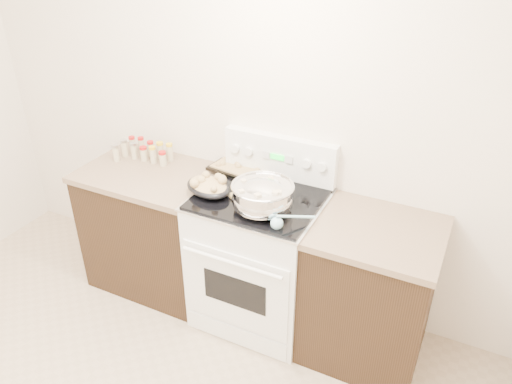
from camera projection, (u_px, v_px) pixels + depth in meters
The scene contains 9 objects.
counter_left at pixel (157, 227), 3.60m from camera, with size 0.93×0.67×0.92m.
counter_right at pixel (369, 292), 3.00m from camera, with size 0.73×0.67×0.92m.
kitchen_range at pixel (260, 256), 3.26m from camera, with size 0.78×0.73×1.22m.
mixing_bowl at pixel (263, 197), 2.86m from camera, with size 0.47×0.47×0.21m.
roasting_pan at pixel (208, 186), 3.04m from camera, with size 0.37×0.31×0.12m.
baking_sheet at pixel (243, 168), 3.32m from camera, with size 0.44×0.34×0.06m.
wooden_spoon at pixel (239, 194), 3.03m from camera, with size 0.17×0.24×0.04m.
blue_ladle at pixel (279, 222), 2.73m from camera, with size 0.21×0.20×0.09m.
spice_jars at pixel (145, 151), 3.50m from camera, with size 0.38×0.22×0.13m.
Camera 1 is at (1.49, -0.93, 2.48)m, focal length 35.00 mm.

